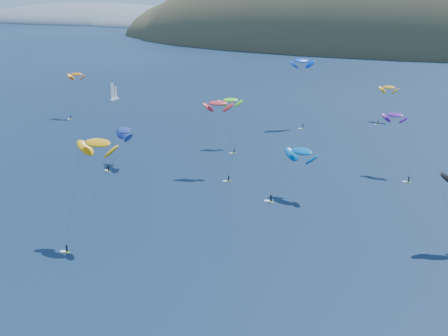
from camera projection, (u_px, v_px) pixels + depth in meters
island at (443, 56)px, 586.11m from camera, size 730.00×300.00×210.00m
headland at (110, 24)px, 927.09m from camera, size 460.00×250.00×60.00m
sailboat at (114, 98)px, 304.79m from camera, size 7.78×6.78×9.86m
kitesurfer_1 at (76, 74)px, 263.13m from camera, size 8.55×8.89×20.43m
kitesurfer_2 at (98, 143)px, 134.01m from camera, size 10.31×12.54×24.96m
kitesurfer_3 at (231, 100)px, 215.27m from camera, size 9.95×12.50×18.56m
kitesurfer_4 at (302, 61)px, 243.81m from camera, size 10.61×10.48×28.76m
kitesurfer_5 at (302, 151)px, 164.68m from camera, size 12.22×12.79×15.35m
kitesurfer_6 at (395, 115)px, 185.10m from camera, size 11.13×12.08×19.64m
kitesurfer_9 at (218, 103)px, 183.36m from camera, size 11.70×11.03×23.59m
kitesurfer_10 at (124, 131)px, 194.11m from camera, size 11.06×14.72×13.94m
kitesurfer_11 at (389, 87)px, 256.74m from camera, size 8.96×13.40×16.15m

